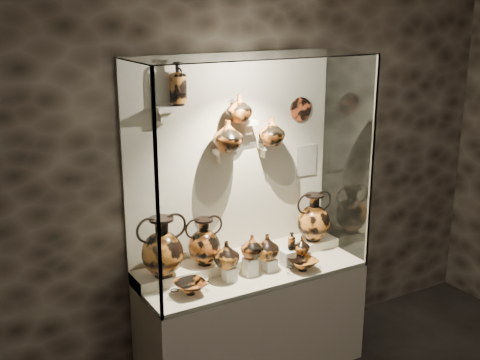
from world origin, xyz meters
The scene contains 36 objects.
wall_back centered at (0.00, 2.50, 1.60)m, with size 5.00×0.02×3.20m, color black.
plinth centered at (0.00, 2.18, 0.40)m, with size 1.70×0.60×0.80m, color beige.
front_tier centered at (0.00, 2.18, 0.82)m, with size 1.68×0.58×0.03m, color beige.
rear_tier centered at (0.00, 2.35, 0.85)m, with size 1.70×0.25×0.10m, color beige.
back_panel centered at (0.00, 2.50, 1.60)m, with size 1.70×0.03×1.60m, color beige.
glass_front centered at (0.00, 1.88, 1.60)m, with size 1.70×0.01×1.60m, color white.
glass_left centered at (-0.85, 2.18, 1.60)m, with size 0.01×0.60×1.60m, color white.
glass_right centered at (0.85, 2.18, 1.60)m, with size 0.01×0.60×1.60m, color white.
glass_top centered at (0.00, 2.18, 2.40)m, with size 1.70×0.60×0.01m, color white.
frame_post_left centered at (-0.84, 1.89, 1.60)m, with size 0.02×0.02×1.60m, color gray.
frame_post_right centered at (0.84, 1.89, 1.60)m, with size 0.02×0.02×1.60m, color gray.
pedestal_a centered at (-0.22, 2.13, 0.88)m, with size 0.09×0.09×0.10m, color silver.
pedestal_b centered at (-0.05, 2.13, 0.90)m, with size 0.09×0.09×0.13m, color silver.
pedestal_c centered at (0.12, 2.13, 0.88)m, with size 0.09×0.09×0.09m, color silver.
pedestal_d centered at (0.28, 2.13, 0.89)m, with size 0.09×0.09×0.12m, color silver.
pedestal_e centered at (0.42, 2.13, 0.87)m, with size 0.09×0.09×0.08m, color silver.
bracket_ul centered at (-0.55, 2.42, 2.05)m, with size 0.14×0.12×0.04m, color beige.
bracket_ca centered at (-0.10, 2.42, 1.70)m, with size 0.14×0.12×0.04m, color beige.
bracket_cb centered at (0.10, 2.42, 1.90)m, with size 0.10×0.12×0.04m, color beige.
bracket_cc centered at (0.28, 2.42, 1.70)m, with size 0.14×0.12×0.04m, color beige.
amphora_left centered at (-0.66, 2.30, 1.12)m, with size 0.35×0.35×0.43m, color #B36422, non-canonical shape.
amphora_mid centered at (-0.32, 2.33, 1.08)m, with size 0.28×0.28×0.35m, color #AB541E, non-canonical shape.
amphora_right centered at (0.65, 2.31, 1.10)m, with size 0.31×0.31×0.39m, color #B36422, non-canonical shape.
jug_a centered at (-0.24, 2.14, 1.03)m, with size 0.19×0.19×0.19m, color #B36422.
jug_b centered at (-0.03, 2.14, 1.05)m, with size 0.16×0.16×0.17m, color #AB541E.
jug_c centered at (0.10, 2.14, 1.02)m, with size 0.18×0.18×0.19m, color #B36422.
jug_e centered at (0.39, 2.11, 0.98)m, with size 0.12×0.12×0.13m, color #B36422.
lekythos_small centered at (0.31, 2.14, 1.03)m, with size 0.07×0.07×0.16m, color #AB541E, non-canonical shape.
kylix_left centered at (-0.55, 2.07, 0.89)m, with size 0.28×0.23×0.11m, color #AB541E, non-canonical shape.
kylix_right centered at (0.33, 2.00, 0.88)m, with size 0.27×0.23×0.11m, color #B36422, non-canonical shape.
lekythos_tall centered at (-0.46, 2.41, 2.23)m, with size 0.13×0.13×0.32m, color #B36422, non-canonical shape.
ovoid_vase_a centered at (-0.10, 2.36, 1.83)m, with size 0.22×0.22×0.23m, color #AB541E.
ovoid_vase_b centered at (0.00, 2.38, 2.02)m, with size 0.19×0.19×0.20m, color #AB541E.
ovoid_vase_c centered at (0.28, 2.37, 1.82)m, with size 0.20×0.20×0.21m, color #AB541E.
wall_plate centered at (0.60, 2.47, 1.95)m, with size 0.19×0.19×0.02m, color #B24623.
info_placard centered at (0.68, 2.47, 1.52)m, with size 0.19×0.01×0.25m, color beige.
Camera 1 is at (-2.11, -1.32, 2.72)m, focal length 45.00 mm.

